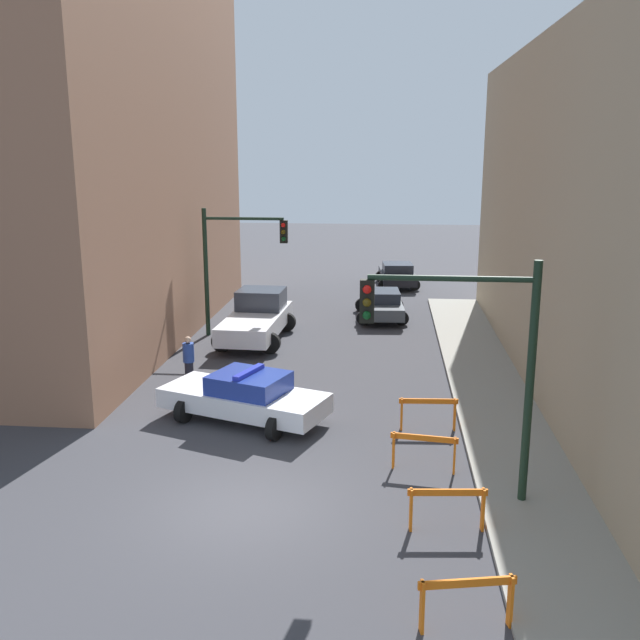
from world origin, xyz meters
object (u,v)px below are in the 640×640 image
at_px(parked_car_mid, 397,274).
at_px(barrier_back, 424,446).
at_px(pedestrian_crossing, 189,361).
at_px(police_car, 245,396).
at_px(traffic_light_near, 475,345).
at_px(white_truck, 257,317).
at_px(traffic_light_far, 232,254).
at_px(parked_car_near, 381,304).
at_px(barrier_corner, 428,409).
at_px(barrier_mid, 447,502).
at_px(barrier_front, 467,595).

distance_m(parked_car_mid, barrier_back, 23.68).
relative_size(pedestrian_crossing, barrier_back, 1.04).
relative_size(police_car, parked_car_mid, 1.14).
bearing_deg(traffic_light_near, white_truck, 118.20).
bearing_deg(parked_car_mid, traffic_light_far, -124.81).
xyz_separation_m(police_car, white_truck, (-1.26, 8.78, 0.18)).
height_order(parked_car_near, pedestrian_crossing, pedestrian_crossing).
bearing_deg(traffic_light_near, police_car, 143.49).
bearing_deg(barrier_corner, white_truck, 125.24).
xyz_separation_m(parked_car_mid, barrier_mid, (0.72, -26.40, -0.06)).
height_order(parked_car_mid, barrier_mid, parked_car_mid).
xyz_separation_m(barrier_mid, barrier_back, (-0.33, 2.72, 0.00)).
height_order(parked_car_mid, pedestrian_crossing, pedestrian_crossing).
bearing_deg(pedestrian_crossing, parked_car_near, 10.12).
bearing_deg(pedestrian_crossing, barrier_back, -86.67).
bearing_deg(barrier_front, barrier_mid, 91.36).
relative_size(traffic_light_near, parked_car_mid, 1.17).
height_order(police_car, parked_car_mid, police_car).
relative_size(white_truck, barrier_corner, 3.43).
xyz_separation_m(parked_car_near, parked_car_mid, (0.81, 7.95, 0.00)).
relative_size(white_truck, barrier_front, 3.48).
bearing_deg(white_truck, barrier_front, -66.85).
distance_m(traffic_light_near, parked_car_mid, 25.34).
relative_size(parked_car_mid, barrier_corner, 2.77).
bearing_deg(barrier_corner, traffic_light_far, 127.96).
distance_m(barrier_mid, barrier_back, 2.74).
bearing_deg(parked_car_mid, traffic_light_near, -91.73).
height_order(parked_car_near, barrier_back, parked_car_near).
relative_size(traffic_light_far, white_truck, 0.95).
bearing_deg(pedestrian_crossing, traffic_light_near, -90.05).
relative_size(traffic_light_far, parked_car_near, 1.18).
bearing_deg(white_truck, parked_car_mid, 67.24).
relative_size(traffic_light_near, barrier_back, 3.27).
relative_size(traffic_light_near, barrier_mid, 3.25).
distance_m(police_car, barrier_front, 10.02).
bearing_deg(pedestrian_crossing, barrier_mid, -96.67).
bearing_deg(traffic_light_far, traffic_light_near, -59.28).
distance_m(white_truck, parked_car_mid, 13.42).
bearing_deg(pedestrian_crossing, traffic_light_far, 40.17).
distance_m(traffic_light_near, barrier_back, 3.38).
bearing_deg(parked_car_mid, barrier_back, -93.65).
bearing_deg(police_car, white_truck, 28.44).
bearing_deg(barrier_mid, parked_car_mid, 91.56).
bearing_deg(parked_car_near, white_truck, -143.60).
height_order(traffic_light_near, barrier_corner, traffic_light_near).
xyz_separation_m(traffic_light_near, barrier_back, (-0.87, 1.47, -2.91)).
distance_m(parked_car_mid, barrier_mid, 26.41).
xyz_separation_m(traffic_light_near, barrier_front, (-0.46, -4.29, -2.91)).
relative_size(police_car, pedestrian_crossing, 3.04).
relative_size(parked_car_near, barrier_back, 2.77).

